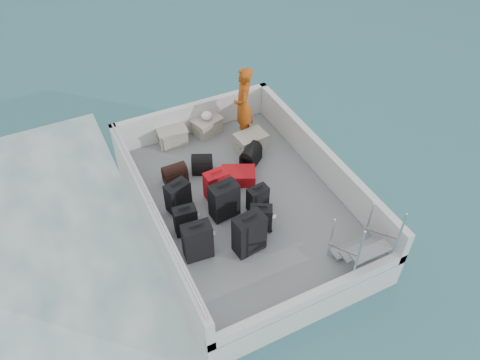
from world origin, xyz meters
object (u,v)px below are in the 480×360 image
at_px(suitcase_0, 198,242).
at_px(suitcase_4, 224,201).
at_px(suitcase_6, 261,218).
at_px(suitcase_7, 258,199).
at_px(suitcase_5, 217,185).
at_px(suitcase_2, 178,197).
at_px(suitcase_8, 238,176).
at_px(crate_2, 207,127).
at_px(suitcase_3, 249,234).
at_px(crate_0, 172,137).
at_px(crate_3, 251,142).
at_px(passenger, 243,105).
at_px(suitcase_1, 186,221).
at_px(crate_1, 172,137).

bearing_deg(suitcase_0, suitcase_4, 45.10).
xyz_separation_m(suitcase_6, suitcase_7, (0.17, 0.45, -0.00)).
relative_size(suitcase_4, suitcase_5, 1.21).
bearing_deg(suitcase_2, suitcase_8, -8.06).
bearing_deg(crate_2, suitcase_3, -101.21).
distance_m(suitcase_6, crate_0, 3.03).
distance_m(suitcase_4, crate_3, 1.97).
height_order(suitcase_0, passenger, passenger).
bearing_deg(suitcase_4, suitcase_6, -58.98).
bearing_deg(suitcase_0, suitcase_6, 8.59).
bearing_deg(suitcase_8, suitcase_2, 124.00).
bearing_deg(suitcase_1, suitcase_5, 40.88).
bearing_deg(suitcase_1, suitcase_4, 12.61).
distance_m(crate_1, passenger, 1.68).
distance_m(suitcase_2, crate_2, 2.34).
bearing_deg(crate_1, suitcase_0, -102.25).
relative_size(suitcase_5, suitcase_8, 0.93).
height_order(suitcase_0, suitcase_6, suitcase_0).
bearing_deg(suitcase_5, suitcase_2, 174.55).
distance_m(suitcase_3, crate_3, 2.70).
bearing_deg(passenger, suitcase_2, -30.04).
xyz_separation_m(suitcase_5, suitcase_7, (0.54, -0.62, -0.04)).
xyz_separation_m(suitcase_0, crate_2, (1.48, 3.04, -0.19)).
distance_m(suitcase_4, suitcase_8, 0.98).
bearing_deg(suitcase_7, suitcase_4, 160.54).
xyz_separation_m(suitcase_3, crate_2, (0.65, 3.30, -0.22)).
distance_m(crate_1, crate_2, 0.82).
bearing_deg(crate_3, suitcase_8, -131.05).
bearing_deg(crate_3, suitcase_3, -117.83).
bearing_deg(suitcase_5, suitcase_4, -101.02).
relative_size(suitcase_3, crate_0, 1.33).
xyz_separation_m(suitcase_7, crate_2, (0.09, 2.53, -0.09)).
bearing_deg(suitcase_0, suitcase_5, 58.76).
xyz_separation_m(suitcase_1, suitcase_3, (0.82, -0.83, 0.10)).
bearing_deg(crate_2, crate_1, 180.00).
relative_size(suitcase_1, suitcase_7, 1.11).
bearing_deg(crate_2, suitcase_6, -94.94).
bearing_deg(suitcase_6, suitcase_7, 97.49).
height_order(suitcase_0, crate_3, suitcase_0).
distance_m(suitcase_8, crate_1, 1.85).
height_order(suitcase_1, suitcase_7, suitcase_1).
distance_m(suitcase_3, passenger, 3.14).
height_order(crate_0, crate_2, crate_0).
relative_size(crate_2, passenger, 0.35).
distance_m(crate_0, crate_2, 0.81).
distance_m(suitcase_5, crate_0, 1.92).
bearing_deg(suitcase_8, suitcase_4, 164.05).
xyz_separation_m(crate_0, crate_1, (-0.00, 0.00, -0.02)).
xyz_separation_m(suitcase_1, crate_3, (2.07, 1.55, -0.12)).
bearing_deg(suitcase_1, passenger, 50.35).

